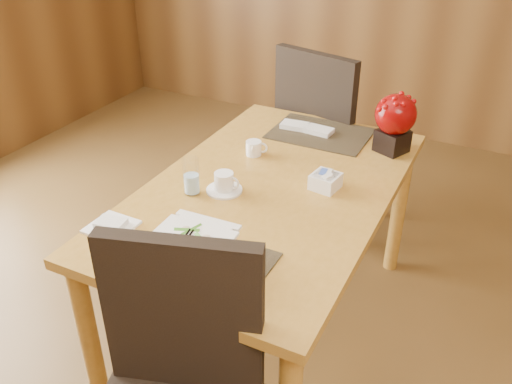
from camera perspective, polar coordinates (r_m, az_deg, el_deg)
The scene contains 12 objects.
dining_table at distance 2.18m, azimuth 1.52°, elevation -1.56°, with size 0.90×1.50×0.75m.
placemat_near at distance 1.73m, azimuth -6.28°, elevation -7.43°, with size 0.45×0.33×0.01m, color black.
placemat_far at distance 2.59m, azimuth 6.78°, elevation 6.15°, with size 0.45×0.33×0.01m, color black.
soup_setting at distance 1.70m, azimuth -6.78°, elevation -6.22°, with size 0.27×0.27×0.11m.
coffee_cup at distance 2.08m, azimuth -3.38°, elevation 0.91°, with size 0.14×0.14×0.08m.
water_glass at distance 2.06m, azimuth -6.83°, elevation 1.66°, with size 0.06×0.06×0.15m, color silver.
creamer_jug at distance 2.36m, azimuth -0.25°, elevation 4.64°, with size 0.09×0.09×0.06m, color white, non-canonical shape.
sugar_caddy at distance 2.12m, azimuth 7.31°, elevation 1.12°, with size 0.10×0.10×0.06m, color white.
berry_decor at distance 2.42m, azimuth 14.43°, elevation 7.38°, with size 0.18×0.18×0.26m.
napkins_far at distance 2.60m, azimuth 5.54°, elevation 6.70°, with size 0.25×0.09×0.02m, color silver, non-canonical shape.
bread_plate at distance 1.95m, azimuth -14.98°, elevation -3.56°, with size 0.15×0.15×0.01m, color white.
far_chair at distance 2.98m, azimuth 7.38°, elevation 6.29°, with size 0.60×0.61×1.06m.
Camera 1 is at (0.77, -1.08, 1.81)m, focal length 38.00 mm.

